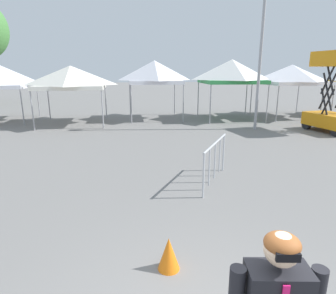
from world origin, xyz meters
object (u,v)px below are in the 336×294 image
(canopy_tent_far_left, at_px, (155,72))
(canopy_tent_behind_center, at_px, (232,71))
(scissor_lift, at_px, (333,108))
(canopy_tent_left_of_center, at_px, (71,77))
(light_pole_near_lift, at_px, (263,28))
(crowd_barrier_by_lift, at_px, (215,154))
(traffic_cone_lot_center, at_px, (169,254))
(canopy_tent_right_of_center, at_px, (291,75))

(canopy_tent_far_left, distance_m, canopy_tent_behind_center, 4.43)
(scissor_lift, bearing_deg, canopy_tent_left_of_center, 161.44)
(canopy_tent_far_left, height_order, scissor_lift, scissor_lift)
(light_pole_near_lift, relative_size, crowd_barrier_by_lift, 4.50)
(scissor_lift, bearing_deg, traffic_cone_lot_center, -137.21)
(crowd_barrier_by_lift, bearing_deg, canopy_tent_far_left, 91.97)
(canopy_tent_far_left, bearing_deg, light_pole_near_lift, -41.55)
(canopy_tent_right_of_center, distance_m, light_pole_near_lift, 5.51)
(canopy_tent_left_of_center, xyz_separation_m, canopy_tent_behind_center, (8.86, 0.25, 0.29))
(canopy_tent_far_left, height_order, canopy_tent_behind_center, canopy_tent_behind_center)
(canopy_tent_right_of_center, relative_size, crowd_barrier_by_lift, 1.96)
(light_pole_near_lift, distance_m, crowd_barrier_by_lift, 8.53)
(canopy_tent_far_left, bearing_deg, crowd_barrier_by_lift, -88.03)
(canopy_tent_behind_center, bearing_deg, crowd_barrier_by_lift, -112.67)
(canopy_tent_behind_center, xyz_separation_m, crowd_barrier_by_lift, (-4.01, -9.59, -1.98))
(canopy_tent_far_left, relative_size, light_pole_near_lift, 0.41)
(canopy_tent_behind_center, xyz_separation_m, light_pole_near_lift, (0.11, -3.21, 1.89))
(canopy_tent_right_of_center, distance_m, traffic_cone_lot_center, 16.24)
(canopy_tent_far_left, bearing_deg, canopy_tent_left_of_center, -167.37)
(canopy_tent_behind_center, height_order, scissor_lift, scissor_lift)
(canopy_tent_behind_center, height_order, crowd_barrier_by_lift, canopy_tent_behind_center)
(canopy_tent_right_of_center, xyz_separation_m, light_pole_near_lift, (-3.76, -3.45, 2.08))
(canopy_tent_behind_center, height_order, traffic_cone_lot_center, canopy_tent_behind_center)
(canopy_tent_left_of_center, relative_size, light_pole_near_lift, 0.42)
(canopy_tent_behind_center, height_order, light_pole_near_lift, light_pole_near_lift)
(canopy_tent_behind_center, bearing_deg, light_pole_near_lift, -87.97)
(canopy_tent_behind_center, bearing_deg, scissor_lift, -52.45)
(canopy_tent_left_of_center, relative_size, canopy_tent_right_of_center, 0.96)
(canopy_tent_far_left, xyz_separation_m, traffic_cone_lot_center, (-1.31, -13.45, -2.44))
(canopy_tent_far_left, height_order, canopy_tent_right_of_center, canopy_tent_far_left)
(canopy_tent_far_left, relative_size, canopy_tent_behind_center, 0.96)
(canopy_tent_right_of_center, distance_m, crowd_barrier_by_lift, 12.73)
(canopy_tent_behind_center, distance_m, traffic_cone_lot_center, 14.12)
(canopy_tent_left_of_center, distance_m, scissor_lift, 12.93)
(canopy_tent_behind_center, distance_m, canopy_tent_right_of_center, 3.89)
(canopy_tent_far_left, relative_size, crowd_barrier_by_lift, 1.85)
(traffic_cone_lot_center, bearing_deg, light_pole_near_lift, 58.58)
(crowd_barrier_by_lift, xyz_separation_m, traffic_cone_lot_center, (-1.67, -3.10, -0.50))
(canopy_tent_behind_center, relative_size, traffic_cone_lot_center, 7.02)
(canopy_tent_right_of_center, relative_size, scissor_lift, 0.98)
(canopy_tent_behind_center, bearing_deg, canopy_tent_left_of_center, -178.40)
(light_pole_near_lift, height_order, crowd_barrier_by_lift, light_pole_near_lift)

